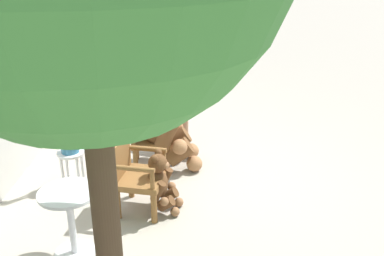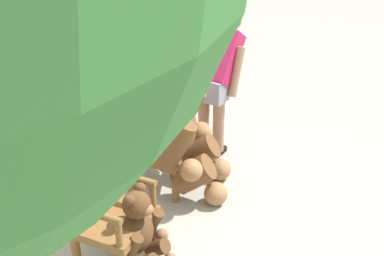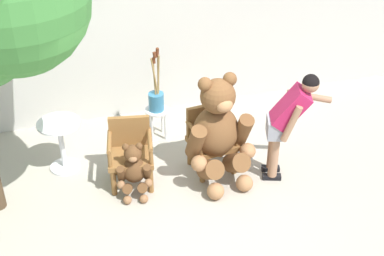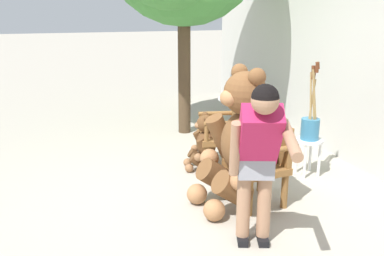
{
  "view_description": "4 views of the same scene",
  "coord_description": "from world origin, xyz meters",
  "px_view_note": "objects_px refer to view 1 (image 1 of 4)",
  "views": [
    {
      "loc": [
        -4.79,
        -0.03,
        2.81
      ],
      "look_at": [
        -0.04,
        0.03,
        0.82
      ],
      "focal_mm": 40.0,
      "sensor_mm": 36.0,
      "label": 1
    },
    {
      "loc": [
        -3.5,
        -0.79,
        3.03
      ],
      "look_at": [
        0.3,
        0.2,
        0.82
      ],
      "focal_mm": 50.0,
      "sensor_mm": 36.0,
      "label": 2
    },
    {
      "loc": [
        -1.35,
        -4.84,
        4.38
      ],
      "look_at": [
        0.24,
        0.51,
        0.76
      ],
      "focal_mm": 50.0,
      "sensor_mm": 36.0,
      "label": 3
    },
    {
      "loc": [
        4.35,
        -1.27,
        2.04
      ],
      "look_at": [
        -0.15,
        0.11,
        0.68
      ],
      "focal_mm": 40.0,
      "sensor_mm": 36.0,
      "label": 4
    }
  ],
  "objects_px": {
    "white_stool": "(71,159)",
    "teddy_bear_small": "(160,182)",
    "person_visitor": "(182,87)",
    "brush_bucket": "(69,138)",
    "wooden_chair_left": "(135,173)",
    "wooden_chair_right": "(146,136)",
    "round_side_table": "(71,216)",
    "teddy_bear_large": "(165,118)"
  },
  "relations": [
    {
      "from": "white_stool",
      "to": "round_side_table",
      "type": "bearing_deg",
      "value": -164.55
    },
    {
      "from": "wooden_chair_right",
      "to": "round_side_table",
      "type": "distance_m",
      "value": 1.95
    },
    {
      "from": "teddy_bear_large",
      "to": "brush_bucket",
      "type": "height_order",
      "value": "teddy_bear_large"
    },
    {
      "from": "wooden_chair_left",
      "to": "teddy_bear_small",
      "type": "height_order",
      "value": "wooden_chair_left"
    },
    {
      "from": "wooden_chair_right",
      "to": "round_side_table",
      "type": "relative_size",
      "value": 1.19
    },
    {
      "from": "person_visitor",
      "to": "brush_bucket",
      "type": "xyz_separation_m",
      "value": [
        -1.36,
        1.35,
        -0.24
      ]
    },
    {
      "from": "wooden_chair_left",
      "to": "person_visitor",
      "type": "distance_m",
      "value": 2.02
    },
    {
      "from": "teddy_bear_large",
      "to": "wooden_chair_right",
      "type": "bearing_deg",
      "value": 93.56
    },
    {
      "from": "wooden_chair_left",
      "to": "brush_bucket",
      "type": "height_order",
      "value": "brush_bucket"
    },
    {
      "from": "wooden_chair_left",
      "to": "white_stool",
      "type": "distance_m",
      "value": 1.05
    },
    {
      "from": "wooden_chair_right",
      "to": "person_visitor",
      "type": "distance_m",
      "value": 1.06
    },
    {
      "from": "wooden_chair_right",
      "to": "white_stool",
      "type": "xyz_separation_m",
      "value": [
        -0.51,
        0.89,
        -0.11
      ]
    },
    {
      "from": "wooden_chair_left",
      "to": "wooden_chair_right",
      "type": "bearing_deg",
      "value": 0.03
    },
    {
      "from": "teddy_bear_large",
      "to": "teddy_bear_small",
      "type": "relative_size",
      "value": 2.0
    },
    {
      "from": "wooden_chair_right",
      "to": "teddy_bear_large",
      "type": "xyz_separation_m",
      "value": [
        0.02,
        -0.26,
        0.26
      ]
    },
    {
      "from": "wooden_chair_left",
      "to": "round_side_table",
      "type": "distance_m",
      "value": 0.97
    },
    {
      "from": "teddy_bear_small",
      "to": "person_visitor",
      "type": "distance_m",
      "value": 2.01
    },
    {
      "from": "wooden_chair_right",
      "to": "round_side_table",
      "type": "height_order",
      "value": "wooden_chair_right"
    },
    {
      "from": "wooden_chair_right",
      "to": "brush_bucket",
      "type": "distance_m",
      "value": 1.05
    },
    {
      "from": "wooden_chair_right",
      "to": "teddy_bear_small",
      "type": "xyz_separation_m",
      "value": [
        -1.08,
        -0.28,
        -0.1
      ]
    },
    {
      "from": "wooden_chair_left",
      "to": "teddy_bear_large",
      "type": "relative_size",
      "value": 0.58
    },
    {
      "from": "brush_bucket",
      "to": "round_side_table",
      "type": "xyz_separation_m",
      "value": [
        -1.38,
        -0.38,
        -0.21
      ]
    },
    {
      "from": "wooden_chair_left",
      "to": "round_side_table",
      "type": "xyz_separation_m",
      "value": [
        -0.82,
        0.51,
        -0.01
      ]
    },
    {
      "from": "teddy_bear_large",
      "to": "brush_bucket",
      "type": "bearing_deg",
      "value": 114.56
    },
    {
      "from": "person_visitor",
      "to": "teddy_bear_small",
      "type": "bearing_deg",
      "value": 174.66
    },
    {
      "from": "teddy_bear_small",
      "to": "teddy_bear_large",
      "type": "bearing_deg",
      "value": 1.07
    },
    {
      "from": "person_visitor",
      "to": "round_side_table",
      "type": "xyz_separation_m",
      "value": [
        -2.74,
        0.97,
        -0.45
      ]
    },
    {
      "from": "wooden_chair_right",
      "to": "person_visitor",
      "type": "bearing_deg",
      "value": -28.46
    },
    {
      "from": "wooden_chair_right",
      "to": "brush_bucket",
      "type": "bearing_deg",
      "value": 119.77
    },
    {
      "from": "brush_bucket",
      "to": "round_side_table",
      "type": "bearing_deg",
      "value": -164.61
    },
    {
      "from": "teddy_bear_large",
      "to": "brush_bucket",
      "type": "relative_size",
      "value": 1.55
    },
    {
      "from": "wooden_chair_right",
      "to": "brush_bucket",
      "type": "relative_size",
      "value": 0.91
    },
    {
      "from": "teddy_bear_large",
      "to": "brush_bucket",
      "type": "distance_m",
      "value": 1.27
    },
    {
      "from": "teddy_bear_small",
      "to": "wooden_chair_right",
      "type": "bearing_deg",
      "value": 14.55
    },
    {
      "from": "teddy_bear_small",
      "to": "white_stool",
      "type": "distance_m",
      "value": 1.3
    },
    {
      "from": "wooden_chair_right",
      "to": "person_visitor",
      "type": "relative_size",
      "value": 0.58
    },
    {
      "from": "teddy_bear_small",
      "to": "white_stool",
      "type": "relative_size",
      "value": 1.6
    },
    {
      "from": "person_visitor",
      "to": "teddy_bear_large",
      "type": "bearing_deg",
      "value": 166.44
    },
    {
      "from": "person_visitor",
      "to": "brush_bucket",
      "type": "bearing_deg",
      "value": 135.17
    },
    {
      "from": "white_stool",
      "to": "teddy_bear_large",
      "type": "bearing_deg",
      "value": -65.33
    },
    {
      "from": "wooden_chair_left",
      "to": "wooden_chair_right",
      "type": "xyz_separation_m",
      "value": [
        1.06,
        0.0,
        0.0
      ]
    },
    {
      "from": "white_stool",
      "to": "teddy_bear_small",
      "type": "bearing_deg",
      "value": -115.85
    }
  ]
}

